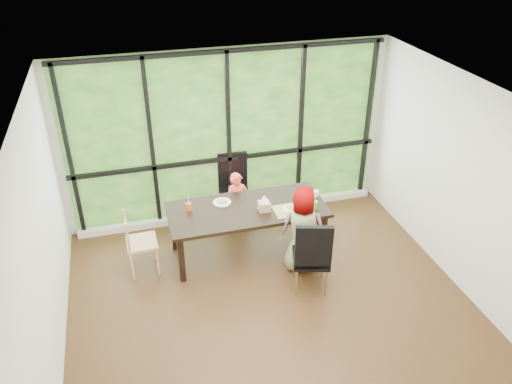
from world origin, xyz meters
TOP-DOWN VIEW (x-y plane):
  - ground at (0.00, 0.00)m, footprint 5.00×5.00m
  - back_wall at (0.00, 2.25)m, footprint 5.00×0.00m
  - foliage_backdrop at (0.00, 2.23)m, footprint 4.80×0.02m
  - window_mullions at (0.00, 2.19)m, footprint 4.80×0.06m
  - window_sill at (0.00, 2.15)m, footprint 4.80×0.12m
  - dining_table at (-0.01, 1.10)m, footprint 2.28×1.16m
  - chair_window_leather at (0.02, 2.02)m, footprint 0.52×0.52m
  - chair_interior_leather at (0.59, 0.15)m, footprint 0.57×0.57m
  - chair_end_beech at (-1.48, 1.10)m, footprint 0.41×0.43m
  - child_toddler at (-0.01, 1.68)m, footprint 0.37×0.25m
  - child_older at (0.64, 0.56)m, footprint 0.71×0.58m
  - placemat at (0.56, 0.89)m, footprint 0.48×0.35m
  - plate_far at (-0.31, 1.33)m, footprint 0.26×0.26m
  - plate_near at (0.56, 0.91)m, footprint 0.23×0.23m
  - orange_cup at (-0.79, 1.26)m, footprint 0.07×0.07m
  - green_cup at (0.89, 0.83)m, footprint 0.08×0.08m
  - white_mug at (1.03, 1.15)m, footprint 0.08×0.08m
  - tissue_box at (0.20, 0.98)m, footprint 0.15×0.15m
  - crepe_rolls_far at (-0.31, 1.33)m, footprint 0.15×0.12m
  - crepe_rolls_near at (0.56, 0.91)m, footprint 0.10×0.12m
  - straw_white at (-0.79, 1.26)m, footprint 0.01×0.04m
  - straw_pink at (0.89, 0.83)m, footprint 0.01×0.04m
  - tissue at (0.20, 0.98)m, footprint 0.12×0.12m

SIDE VIEW (x-z plane):
  - ground at x=0.00m, z-range 0.00..0.00m
  - window_sill at x=0.00m, z-range 0.00..0.10m
  - dining_table at x=-0.01m, z-range 0.00..0.75m
  - chair_end_beech at x=-1.48m, z-range 0.00..0.90m
  - child_toddler at x=-0.01m, z-range 0.00..0.99m
  - chair_window_leather at x=0.02m, z-range 0.00..1.08m
  - chair_interior_leather at x=0.59m, z-range 0.00..1.08m
  - child_older at x=0.64m, z-range 0.00..1.26m
  - placemat at x=0.56m, z-range 0.75..0.76m
  - plate_near at x=0.56m, z-range 0.75..0.76m
  - plate_far at x=-0.31m, z-range 0.75..0.77m
  - crepe_rolls_near at x=0.56m, z-range 0.76..0.80m
  - crepe_rolls_far at x=-0.31m, z-range 0.77..0.80m
  - white_mug at x=1.03m, z-range 0.75..0.83m
  - orange_cup at x=-0.79m, z-range 0.75..0.86m
  - green_cup at x=0.89m, z-range 0.75..0.87m
  - tissue_box at x=0.20m, z-range 0.75..0.88m
  - straw_white at x=-0.79m, z-range 0.80..1.00m
  - straw_pink at x=0.89m, z-range 0.81..1.01m
  - tissue at x=0.20m, z-range 0.88..0.99m
  - back_wall at x=0.00m, z-range -1.15..3.85m
  - foliage_backdrop at x=0.00m, z-range 0.03..2.67m
  - window_mullions at x=0.00m, z-range 0.03..2.67m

